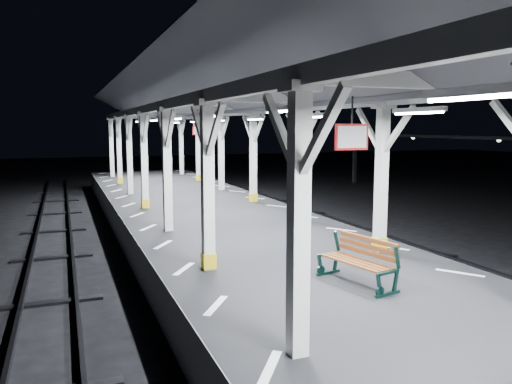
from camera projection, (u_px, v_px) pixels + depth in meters
ground at (349, 342)px, 8.86m from camera, size 120.00×120.00×0.00m
platform at (349, 315)px, 8.80m from camera, size 6.00×50.00×1.00m
hazard_stripes_left at (216, 306)px, 7.85m from camera, size 1.00×48.00×0.01m
hazard_stripes_right at (460, 273)px, 9.61m from camera, size 1.00×48.00×0.01m
canopy at (356, 81)px, 8.26m from camera, size 5.40×49.00×4.65m
bench_mid at (360, 259)px, 8.93m from camera, size 0.87×1.62×0.83m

